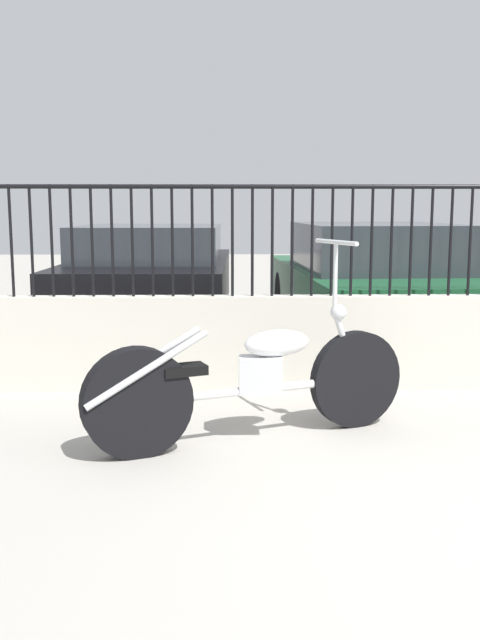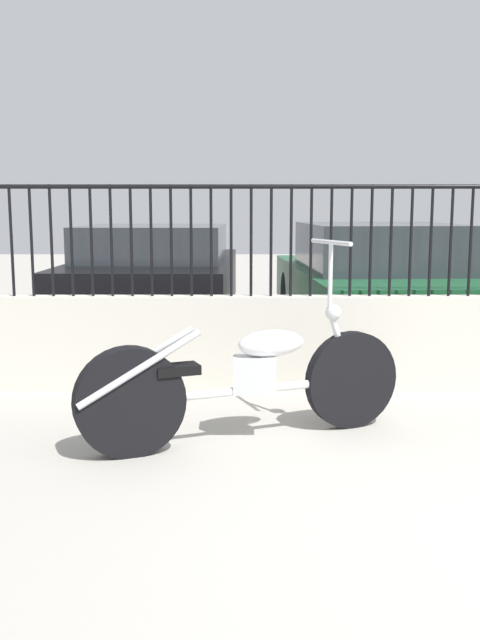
# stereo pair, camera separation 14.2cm
# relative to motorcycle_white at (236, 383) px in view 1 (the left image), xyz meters

# --- Properties ---
(low_wall) EXTENTS (9.01, 0.18, 0.79)m
(low_wall) POSITION_rel_motorcycle_white_xyz_m (1.63, 1.38, -0.00)
(low_wall) COLOR beige
(low_wall) RESTS_ON ground_plane
(fence_railing) EXTENTS (9.01, 0.04, 0.91)m
(fence_railing) POSITION_rel_motorcycle_white_xyz_m (1.63, 1.38, 0.97)
(fence_railing) COLOR black
(fence_railing) RESTS_ON low_wall
(motorcycle_white) EXTENTS (2.13, 0.96, 1.31)m
(motorcycle_white) POSITION_rel_motorcycle_white_xyz_m (0.00, 0.00, 0.00)
(motorcycle_white) COLOR black
(motorcycle_white) RESTS_ON ground_plane
(car_black) EXTENTS (1.94, 4.04, 1.30)m
(car_black) POSITION_rel_motorcycle_white_xyz_m (-0.97, 4.30, 0.27)
(car_black) COLOR black
(car_black) RESTS_ON ground_plane
(car_green) EXTENTS (2.07, 4.60, 1.34)m
(car_green) POSITION_rel_motorcycle_white_xyz_m (1.66, 3.86, 0.27)
(car_green) COLOR black
(car_green) RESTS_ON ground_plane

